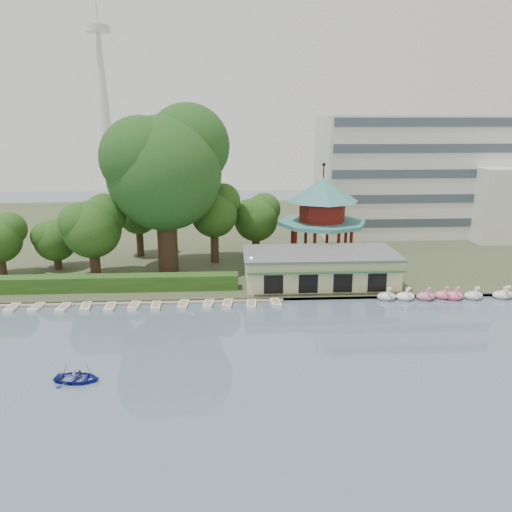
{
  "coord_description": "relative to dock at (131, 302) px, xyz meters",
  "views": [
    {
      "loc": [
        -1.03,
        -35.76,
        19.68
      ],
      "look_at": [
        2.0,
        18.0,
        5.0
      ],
      "focal_mm": 35.0,
      "sensor_mm": 36.0,
      "label": 1
    }
  ],
  "objects": [
    {
      "name": "ground_plane",
      "position": [
        12.0,
        -17.2,
        -0.12
      ],
      "size": [
        220.0,
        220.0,
        0.0
      ],
      "primitive_type": "plane",
      "color": "slate",
      "rests_on": "ground"
    },
    {
      "name": "big_tree",
      "position": [
        3.2,
        11.03,
        14.17
      ],
      "size": [
        15.86,
        14.78,
        21.53
      ],
      "color": "#3A281C",
      "rests_on": "shore"
    },
    {
      "name": "pavilion",
      "position": [
        24.0,
        14.8,
        7.36
      ],
      "size": [
        12.4,
        12.4,
        13.5
      ],
      "color": "beige",
      "rests_on": "shore"
    },
    {
      "name": "rowboat_with_passengers",
      "position": [
        -0.98,
        -17.25,
        0.39
      ],
      "size": [
        5.33,
        4.1,
        2.01
      ],
      "color": "#1C269B",
      "rests_on": "ground"
    },
    {
      "name": "moored_rowboats",
      "position": [
        0.57,
        -1.4,
        0.06
      ],
      "size": [
        32.38,
        2.75,
        0.36
      ],
      "color": "white",
      "rests_on": "ground"
    },
    {
      "name": "swan_boats",
      "position": [
        38.13,
        -0.65,
        0.28
      ],
      "size": [
        19.98,
        2.13,
        1.92
      ],
      "color": "silver",
      "rests_on": "ground"
    },
    {
      "name": "lamp_post",
      "position": [
        13.5,
        1.8,
        3.22
      ],
      "size": [
        0.36,
        0.36,
        4.28
      ],
      "color": "black",
      "rests_on": "shore"
    },
    {
      "name": "small_trees",
      "position": [
        -1.14,
        13.73,
        6.41
      ],
      "size": [
        39.74,
        16.99,
        10.95
      ],
      "color": "#3A281C",
      "rests_on": "shore"
    },
    {
      "name": "office_building",
      "position": [
        44.67,
        31.8,
        9.61
      ],
      "size": [
        38.0,
        18.0,
        20.0
      ],
      "color": "silver",
      "rests_on": "shore"
    },
    {
      "name": "hedge",
      "position": [
        -3.0,
        3.3,
        1.18
      ],
      "size": [
        30.0,
        2.0,
        1.8
      ],
      "primitive_type": "cube",
      "color": "#285119",
      "rests_on": "shore"
    },
    {
      "name": "dock",
      "position": [
        0.0,
        0.0,
        0.0
      ],
      "size": [
        34.0,
        1.6,
        0.24
      ],
      "primitive_type": "cube",
      "color": "gray",
      "rests_on": "ground"
    },
    {
      "name": "embankment",
      "position": [
        12.0,
        0.1,
        0.03
      ],
      "size": [
        220.0,
        0.6,
        0.3
      ],
      "primitive_type": "cube",
      "color": "gray",
      "rests_on": "ground"
    },
    {
      "name": "broadcast_tower",
      "position": [
        -30.0,
        122.8,
        33.86
      ],
      "size": [
        8.0,
        8.0,
        96.0
      ],
      "color": "silver",
      "rests_on": "ground"
    },
    {
      "name": "boathouse",
      "position": [
        22.0,
        4.77,
        2.25
      ],
      "size": [
        18.6,
        9.39,
        3.9
      ],
      "color": "beige",
      "rests_on": "shore"
    },
    {
      "name": "shore",
      "position": [
        12.0,
        34.8,
        0.08
      ],
      "size": [
        220.0,
        70.0,
        0.4
      ],
      "primitive_type": "cube",
      "color": "#424930",
      "rests_on": "ground"
    }
  ]
}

